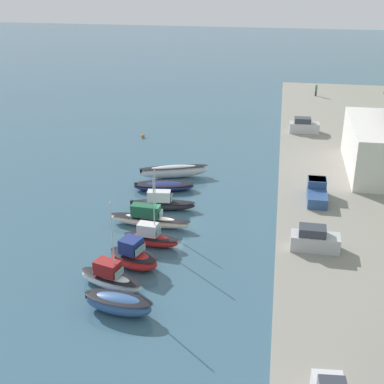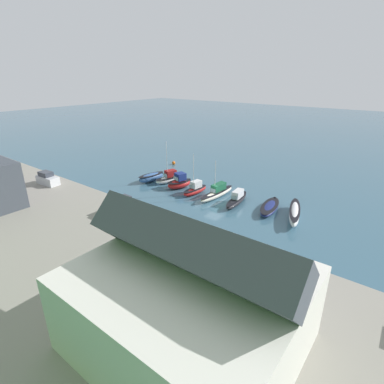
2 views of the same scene
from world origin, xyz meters
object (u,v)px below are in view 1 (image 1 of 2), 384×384
object	(u,v)px
parked_car_2	(315,240)
moored_boat_6	(110,278)
moored_boat_5	(133,257)
moored_boat_3	(149,219)
moored_boat_1	(164,186)
mooring_buoy_0	(143,136)
parked_car_1	(304,126)
moored_boat_2	(162,203)
moored_boat_4	(150,238)
pickup_truck_0	(317,192)
moored_boat_0	(174,171)
person_on_quay	(316,90)
moored_boat_7	(118,304)

from	to	relation	value
parked_car_2	moored_boat_6	bearing A→B (deg)	-68.62
moored_boat_5	parked_car_2	size ratio (longest dim) A/B	1.23
moored_boat_3	moored_boat_6	bearing A→B (deg)	0.46
moored_boat_1	mooring_buoy_0	bearing A→B (deg)	-169.02
moored_boat_3	parked_car_1	distance (m)	32.95
moored_boat_2	moored_boat_4	xyz separation A→B (m)	(7.77, 0.61, 0.06)
moored_boat_6	pickup_truck_0	distance (m)	24.20
moored_boat_2	pickup_truck_0	world-z (taller)	pickup_truck_0
moored_boat_0	parked_car_1	world-z (taller)	parked_car_1
moored_boat_5	pickup_truck_0	distance (m)	21.18
moored_boat_6	mooring_buoy_0	xyz separation A→B (m)	(-38.78, -7.06, -0.61)
parked_car_1	person_on_quay	bearing A→B (deg)	171.47
moored_boat_3	moored_boat_7	world-z (taller)	moored_boat_3
moored_boat_3	pickup_truck_0	world-z (taller)	moored_boat_3
moored_boat_2	moored_boat_3	size ratio (longest dim) A/B	0.85
parked_car_1	mooring_buoy_0	world-z (taller)	parked_car_1
moored_boat_3	moored_boat_0	bearing A→B (deg)	-176.14
moored_boat_3	moored_boat_6	size ratio (longest dim) A/B	1.08
moored_boat_1	moored_boat_4	distance (m)	13.02
moored_boat_7	moored_boat_6	bearing A→B (deg)	-144.76
moored_boat_4	mooring_buoy_0	size ratio (longest dim) A/B	13.11
moored_boat_1	moored_boat_5	bearing A→B (deg)	-7.32
moored_boat_2	moored_boat_5	world-z (taller)	moored_boat_5
moored_boat_4	pickup_truck_0	xyz separation A→B (m)	(-9.49, 15.71, 1.72)
moored_boat_1	moored_boat_2	distance (m)	5.24
moored_boat_5	mooring_buoy_0	world-z (taller)	moored_boat_5
moored_boat_4	parked_car_1	world-z (taller)	moored_boat_4
moored_boat_7	pickup_truck_0	size ratio (longest dim) A/B	1.23
moored_boat_2	parked_car_1	bearing A→B (deg)	141.51
moored_boat_4	parked_car_1	distance (m)	35.89
moored_boat_2	pickup_truck_0	size ratio (longest dim) A/B	1.54
moored_boat_4	moored_boat_6	xyz separation A→B (m)	(7.30, -1.64, 0.05)
moored_boat_0	parked_car_2	bearing A→B (deg)	23.26
moored_boat_0	moored_boat_6	distance (m)	24.12
moored_boat_7	pickup_truck_0	world-z (taller)	pickup_truck_0
moored_boat_5	moored_boat_6	distance (m)	3.50
moored_boat_0	parked_car_1	xyz separation A→B (m)	(-15.76, 16.04, 1.79)
moored_boat_3	parked_car_2	size ratio (longest dim) A/B	2.02
moored_boat_2	moored_boat_6	distance (m)	15.11
parked_car_2	person_on_quay	size ratio (longest dim) A/B	1.98
moored_boat_7	pickup_truck_0	bearing A→B (deg)	150.43
moored_boat_1	moored_boat_2	bearing A→B (deg)	-0.84
parked_car_2	moored_boat_0	bearing A→B (deg)	-136.93
moored_boat_0	moored_boat_1	distance (m)	3.91
moored_boat_1	person_on_quay	xyz separation A→B (m)	(-41.86, 19.16, 2.32)
moored_boat_7	moored_boat_4	bearing A→B (deg)	-171.53
moored_boat_1	person_on_quay	world-z (taller)	person_on_quay
moored_boat_0	moored_boat_7	distance (m)	27.37
moored_boat_1	person_on_quay	bearing A→B (deg)	145.06
moored_boat_5	pickup_truck_0	bearing A→B (deg)	148.12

